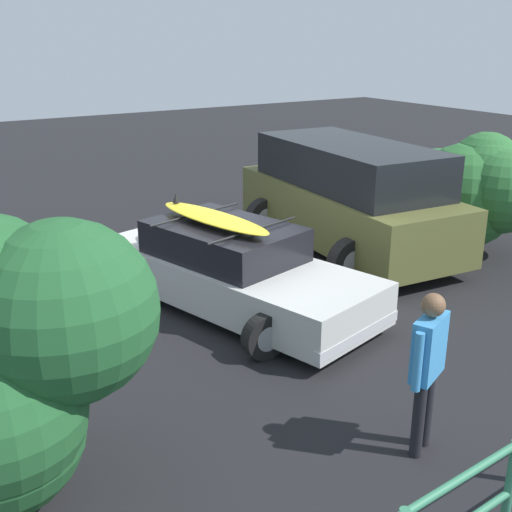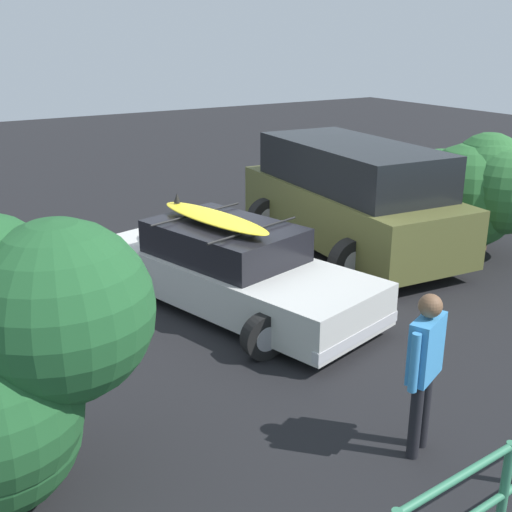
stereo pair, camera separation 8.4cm
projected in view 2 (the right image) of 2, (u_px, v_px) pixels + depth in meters
The scene contains 6 objects.
ground_plane at pixel (230, 293), 9.67m from camera, with size 44.00×44.00×0.02m, color black.
sedan_car at pixel (231, 269), 9.00m from camera, with size 2.82×4.60×1.48m.
suv_car at pixel (350, 197), 11.24m from camera, with size 2.82×4.92×1.92m.
person_bystander at pixel (425, 360), 5.71m from camera, with size 0.57×0.35×1.59m.
bush_near_left at pixel (10, 354), 5.08m from camera, with size 2.06×1.90×2.44m.
bush_near_right at pixel (474, 188), 11.21m from camera, with size 1.85×2.60×2.09m.
Camera 2 is at (4.35, 7.82, 3.72)m, focal length 45.00 mm.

